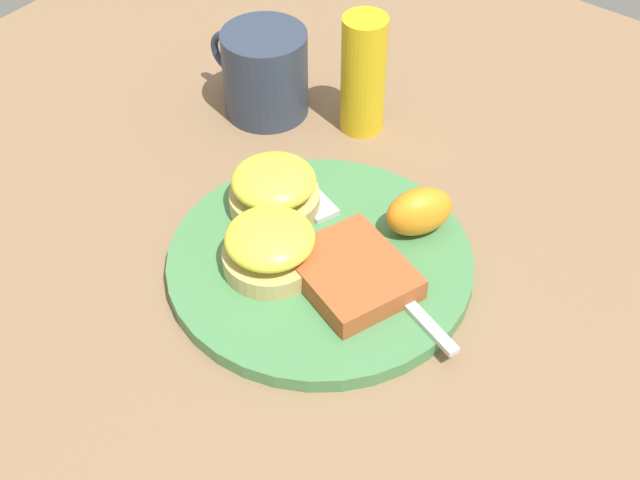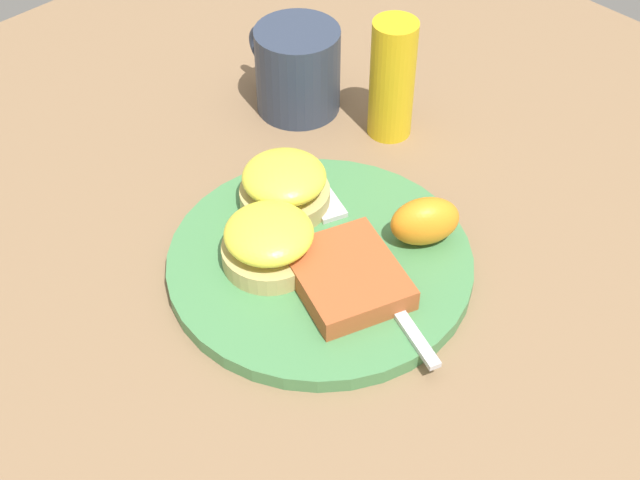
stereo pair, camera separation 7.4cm
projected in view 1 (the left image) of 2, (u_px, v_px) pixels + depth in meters
The scene contains 9 objects.
ground_plane at pixel (320, 268), 0.76m from camera, with size 1.10×1.10×0.00m, color #846647.
plate at pixel (320, 263), 0.76m from camera, with size 0.26×0.26×0.01m, color #47844C.
sandwich_benedict_left at pixel (274, 189), 0.78m from camera, with size 0.08×0.08×0.05m.
sandwich_benedict_right at pixel (270, 247), 0.73m from camera, with size 0.08×0.08×0.05m.
hashbrown_patty at pixel (352, 273), 0.73m from camera, with size 0.10×0.08×0.02m, color #A85128.
orange_wedge at pixel (419, 211), 0.76m from camera, with size 0.06×0.04×0.04m, color orange.
fork at pixel (361, 252), 0.75m from camera, with size 0.22×0.09×0.00m.
cup at pixel (264, 72), 0.89m from camera, with size 0.12×0.09×0.09m.
condiment_bottle at pixel (363, 75), 0.86m from camera, with size 0.04×0.04×0.12m, color gold.
Camera 1 is at (-0.32, 0.42, 0.55)m, focal length 50.00 mm.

